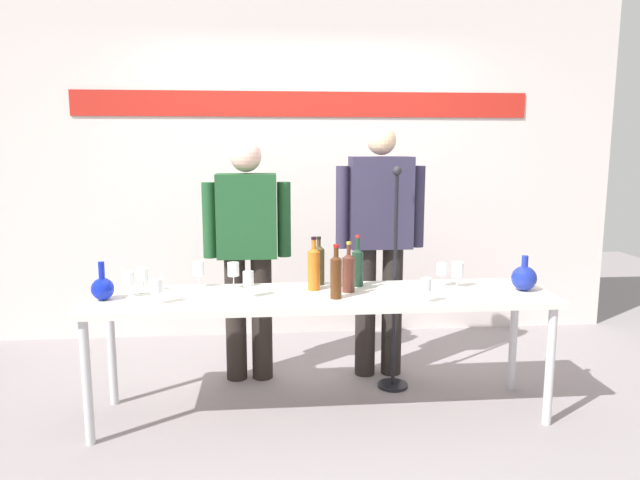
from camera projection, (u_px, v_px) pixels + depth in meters
name	position (u px, v px, depth m)	size (l,w,h in m)	color
ground_plane	(322.00, 413.00, 3.48)	(10.00, 10.00, 0.00)	gray
back_wall	(305.00, 156.00, 4.81)	(5.25, 0.11, 3.00)	silver
display_table	(322.00, 303.00, 3.37)	(2.67, 0.60, 0.74)	silver
decanter_blue_left	(103.00, 288.00, 3.22)	(0.12, 0.12, 0.22)	#1022B5
decanter_blue_right	(524.00, 278.00, 3.43)	(0.15, 0.15, 0.21)	navy
presenter_left	(247.00, 247.00, 3.87)	(0.58, 0.22, 1.62)	black
presenter_right	(380.00, 235.00, 3.94)	(0.60, 0.22, 1.72)	black
wine_bottle_0	(314.00, 267.00, 3.43)	(0.07, 0.07, 0.32)	#CE641B
wine_bottle_1	(349.00, 271.00, 3.39)	(0.07, 0.07, 0.30)	#52281E
wine_bottle_2	(336.00, 275.00, 3.24)	(0.06, 0.06, 0.31)	#4A2711
wine_bottle_3	(358.00, 265.00, 3.54)	(0.07, 0.07, 0.31)	#1A3625
wine_bottle_4	(319.00, 264.00, 3.57)	(0.07, 0.07, 0.30)	#43371D
wine_glass_left_0	(248.00, 279.00, 3.27)	(0.06, 0.06, 0.15)	white
wine_glass_left_1	(198.00, 269.00, 3.51)	(0.07, 0.07, 0.16)	white
wine_glass_left_2	(157.00, 286.00, 3.13)	(0.07, 0.07, 0.14)	white
wine_glass_left_3	(233.00, 270.00, 3.48)	(0.07, 0.07, 0.16)	white
wine_glass_left_4	(143.00, 275.00, 3.39)	(0.06, 0.06, 0.14)	white
wine_glass_left_5	(129.00, 279.00, 3.27)	(0.07, 0.07, 0.15)	white
wine_glass_right_0	(458.00, 270.00, 3.51)	(0.07, 0.07, 0.15)	white
wine_glass_right_1	(442.00, 270.00, 3.52)	(0.06, 0.06, 0.15)	white
wine_glass_right_2	(426.00, 285.00, 3.16)	(0.06, 0.06, 0.14)	white
microphone_stand	(394.00, 317.00, 3.79)	(0.20, 0.20, 1.46)	black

